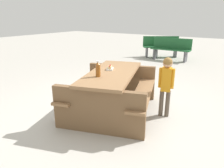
# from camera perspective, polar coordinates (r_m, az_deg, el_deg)

# --- Properties ---
(ground_plane) EXTENTS (30.00, 30.00, 0.00)m
(ground_plane) POSITION_cam_1_polar(r_m,az_deg,el_deg) (3.94, 0.00, -7.28)
(ground_plane) COLOR #B7B2A8
(ground_plane) RESTS_ON ground
(picnic_table) EXTENTS (2.15, 1.90, 0.75)m
(picnic_table) POSITION_cam_1_polar(r_m,az_deg,el_deg) (3.77, 0.00, -1.16)
(picnic_table) COLOR olive
(picnic_table) RESTS_ON ground
(soda_bottle) EXTENTS (0.08, 0.08, 0.26)m
(soda_bottle) POSITION_cam_1_polar(r_m,az_deg,el_deg) (3.36, -3.82, 3.99)
(soda_bottle) COLOR brown
(soda_bottle) RESTS_ON picnic_table
(hotdog_tray) EXTENTS (0.21, 0.18, 0.08)m
(hotdog_tray) POSITION_cam_1_polar(r_m,az_deg,el_deg) (3.82, -0.57, 4.38)
(hotdog_tray) COLOR white
(hotdog_tray) RESTS_ON picnic_table
(child_in_coat) EXTENTS (0.18, 0.25, 1.05)m
(child_in_coat) POSITION_cam_1_polar(r_m,az_deg,el_deg) (3.62, 14.54, 1.18)
(child_in_coat) COLOR brown
(child_in_coat) RESTS_ON ground
(park_bench_near) EXTENTS (1.14, 1.48, 0.85)m
(park_bench_near) POSITION_cam_1_polar(r_m,az_deg,el_deg) (9.25, 13.15, 9.99)
(park_bench_near) COLOR #1E592D
(park_bench_near) RESTS_ON ground
(park_bench_mid) EXTENTS (0.44, 1.51, 0.85)m
(park_bench_mid) POSITION_cam_1_polar(r_m,az_deg,el_deg) (8.62, 15.71, 9.22)
(park_bench_mid) COLOR #1E592D
(park_bench_mid) RESTS_ON ground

